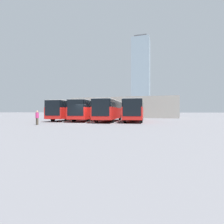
% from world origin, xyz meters
% --- Properties ---
extents(ground_plane, '(600.00, 600.00, 0.00)m').
position_xyz_m(ground_plane, '(0.00, 0.00, 0.00)').
color(ground_plane, '#5B5B60').
extents(bus_0, '(3.71, 11.80, 3.28)m').
position_xyz_m(bus_0, '(-5.67, -6.23, 1.83)').
color(bus_0, red).
rests_on(bus_0, ground_plane).
extents(curb_divider_0, '(0.96, 7.38, 0.15)m').
position_xyz_m(curb_divider_0, '(-3.78, -4.51, 0.07)').
color(curb_divider_0, '#B2B2AD').
rests_on(curb_divider_0, ground_plane).
extents(bus_1, '(3.71, 11.80, 3.28)m').
position_xyz_m(bus_1, '(-1.89, -5.20, 1.83)').
color(bus_1, red).
rests_on(bus_1, ground_plane).
extents(curb_divider_1, '(0.96, 7.38, 0.15)m').
position_xyz_m(curb_divider_1, '(0.00, -3.48, 0.07)').
color(curb_divider_1, '#B2B2AD').
rests_on(curb_divider_1, ground_plane).
extents(bus_2, '(3.71, 11.80, 3.28)m').
position_xyz_m(bus_2, '(1.89, -5.75, 1.83)').
color(bus_2, red).
rests_on(bus_2, ground_plane).
extents(curb_divider_2, '(0.96, 7.38, 0.15)m').
position_xyz_m(curb_divider_2, '(3.78, -4.04, 0.07)').
color(curb_divider_2, '#B2B2AD').
rests_on(curb_divider_2, ground_plane).
extents(bus_3, '(3.71, 11.80, 3.28)m').
position_xyz_m(bus_3, '(5.67, -6.05, 1.83)').
color(bus_3, red).
rests_on(bus_3, ground_plane).
extents(pedestrian, '(0.47, 0.47, 1.63)m').
position_xyz_m(pedestrian, '(3.91, 4.23, 0.88)').
color(pedestrian, brown).
rests_on(pedestrian, ground_plane).
extents(station_building, '(27.01, 12.62, 5.17)m').
position_xyz_m(station_building, '(0.00, -25.12, 2.62)').
color(station_building, '#A8A399').
rests_on(station_building, ground_plane).
extents(office_tower, '(17.54, 17.54, 77.88)m').
position_xyz_m(office_tower, '(11.69, -158.23, 38.34)').
color(office_tower, '#93A8B7').
rests_on(office_tower, ground_plane).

